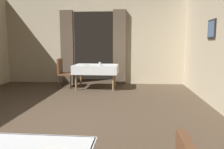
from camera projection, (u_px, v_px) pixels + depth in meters
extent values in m
plane|color=#4C3D2D|center=(54.00, 124.00, 3.90)|extent=(10.08, 10.08, 0.00)
cube|color=black|center=(212.00, 29.00, 4.96)|extent=(0.03, 0.44, 0.43)
cube|color=slate|center=(211.00, 29.00, 4.97)|extent=(0.01, 0.36, 0.35)
cube|color=beige|center=(40.00, 41.00, 8.01)|extent=(2.50, 0.12, 3.00)
cube|color=beige|center=(150.00, 41.00, 7.66)|extent=(2.50, 0.12, 3.00)
cube|color=beige|center=(93.00, 4.00, 7.67)|extent=(1.40, 0.12, 0.50)
cube|color=brown|center=(67.00, 47.00, 7.81)|extent=(0.44, 0.14, 2.54)
cube|color=brown|center=(119.00, 47.00, 7.65)|extent=(0.44, 0.14, 2.54)
cylinder|color=olive|center=(76.00, 79.00, 6.66)|extent=(0.06, 0.06, 0.71)
cylinder|color=olive|center=(113.00, 79.00, 6.56)|extent=(0.06, 0.06, 0.71)
cylinder|color=olive|center=(81.00, 76.00, 7.29)|extent=(0.06, 0.06, 0.71)
cylinder|color=olive|center=(115.00, 76.00, 7.19)|extent=(0.06, 0.06, 0.71)
cube|color=olive|center=(96.00, 66.00, 6.87)|extent=(1.28, 0.80, 0.03)
cube|color=white|center=(96.00, 65.00, 6.87)|extent=(1.34, 0.86, 0.01)
cube|color=white|center=(94.00, 71.00, 6.46)|extent=(1.34, 0.02, 0.26)
cube|color=white|center=(98.00, 68.00, 7.31)|extent=(1.34, 0.02, 0.26)
cube|color=white|center=(75.00, 69.00, 6.95)|extent=(0.02, 0.86, 0.26)
cube|color=white|center=(118.00, 69.00, 6.83)|extent=(0.02, 0.86, 0.26)
cylinder|color=black|center=(74.00, 80.00, 7.29)|extent=(0.04, 0.04, 0.42)
cylinder|color=black|center=(71.00, 82.00, 6.92)|extent=(0.04, 0.04, 0.42)
cylinder|color=black|center=(62.00, 80.00, 7.33)|extent=(0.04, 0.04, 0.42)
cylinder|color=black|center=(59.00, 82.00, 6.95)|extent=(0.04, 0.04, 0.42)
cube|color=brown|center=(66.00, 74.00, 7.09)|extent=(0.44, 0.44, 0.06)
cube|color=brown|center=(60.00, 66.00, 7.07)|extent=(0.05, 0.42, 0.48)
cylinder|color=white|center=(85.00, 65.00, 6.71)|extent=(0.24, 0.24, 0.01)
cylinder|color=silver|center=(100.00, 64.00, 6.59)|extent=(0.07, 0.07, 0.11)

